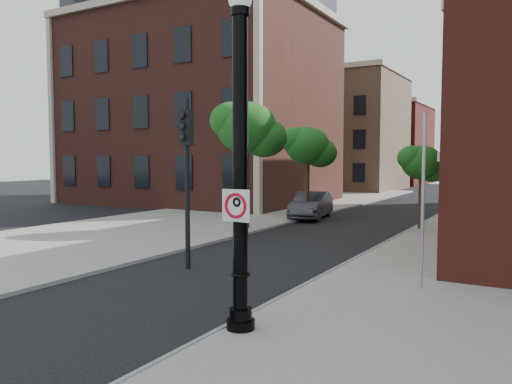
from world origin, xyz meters
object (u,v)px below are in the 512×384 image
Objects in this scene: lamppost at (240,179)px; traffic_signal_left at (187,155)px; no_parking_sign at (236,205)px; traffic_signal_right at (456,172)px; parked_car at (311,205)px.

traffic_signal_left is at bearing 137.85° from lamppost.
traffic_signal_left is (-4.52, 4.09, 0.48)m from lamppost.
no_parking_sign is (0.01, -0.17, -0.50)m from lamppost.
lamppost is 1.51× the size of traffic_signal_right.
parked_car is (-6.42, 17.87, -2.31)m from lamppost.
traffic_signal_right is at bearing 32.13° from traffic_signal_left.
traffic_signal_left reaches higher than traffic_signal_right.
traffic_signal_left is at bearing -92.92° from parked_car.
traffic_signal_left is at bearing 138.23° from no_parking_sign.
lamppost reaches higher than parked_car.
traffic_signal_left reaches higher than no_parking_sign.
no_parking_sign is 0.14× the size of traffic_signal_right.
no_parking_sign is 0.13× the size of parked_car.
traffic_signal_right is (8.82, -7.66, 2.22)m from parked_car.
parked_car is 14.18m from traffic_signal_left.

